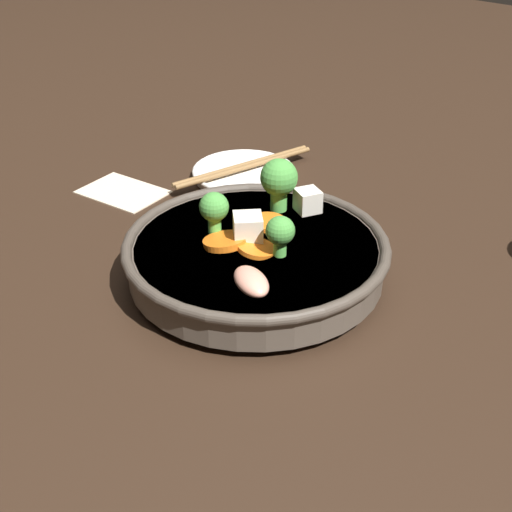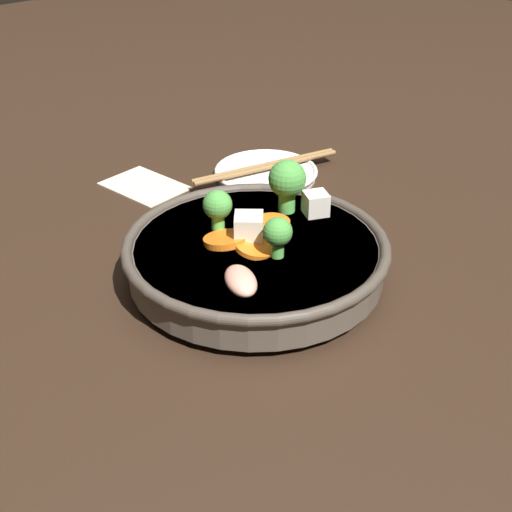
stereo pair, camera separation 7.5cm
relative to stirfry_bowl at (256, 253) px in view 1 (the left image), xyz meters
name	(u,v)px [view 1 (the left image)]	position (x,y,z in m)	size (l,w,h in m)	color
ground_plane	(256,281)	(0.00, 0.00, -0.03)	(3.00, 3.00, 0.00)	black
stirfry_bowl	(256,253)	(0.00, 0.00, 0.00)	(0.28, 0.28, 0.11)	#51473D
side_saucer	(244,173)	(-0.19, 0.19, -0.03)	(0.14, 0.14, 0.01)	white
napkin	(123,192)	(-0.28, 0.04, -0.03)	(0.12, 0.09, 0.00)	beige
chopsticks_pair	(244,166)	(-0.19, 0.19, -0.02)	(0.07, 0.22, 0.01)	olive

